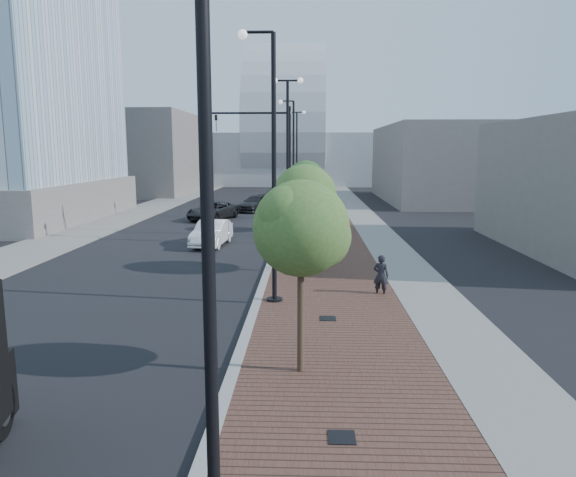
{
  "coord_description": "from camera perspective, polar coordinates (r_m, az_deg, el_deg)",
  "views": [
    {
      "loc": [
        1.75,
        -8.01,
        5.3
      ],
      "look_at": [
        1.0,
        12.0,
        2.0
      ],
      "focal_mm": 33.1,
      "sensor_mm": 36.0,
      "label": 1
    }
  ],
  "objects": [
    {
      "name": "streetlight_1",
      "position": [
        18.08,
        -1.87,
        6.31
      ],
      "size": [
        1.44,
        0.56,
        9.21
      ],
      "color": "black",
      "rests_on": "ground"
    },
    {
      "name": "streetlight_4",
      "position": [
        54.03,
        0.95,
        8.85
      ],
      "size": [
        1.72,
        0.56,
        9.28
      ],
      "color": "black",
      "rests_on": "ground"
    },
    {
      "name": "ground",
      "position": [
        9.77,
        -9.33,
        -23.65
      ],
      "size": [
        220.0,
        220.0,
        0.0
      ],
      "primitive_type": "plane",
      "color": "black"
    },
    {
      "name": "tree_2",
      "position": [
        35.09,
        1.99,
        6.17
      ],
      "size": [
        2.69,
        2.69,
        4.71
      ],
      "color": "#382619",
      "rests_on": "ground"
    },
    {
      "name": "dark_car_far",
      "position": [
        47.47,
        -3.46,
        3.77
      ],
      "size": [
        3.61,
        5.13,
        1.38
      ],
      "primitive_type": "imported",
      "rotation": [
        0.0,
        0.0,
        -0.39
      ],
      "color": "black",
      "rests_on": "ground"
    },
    {
      "name": "sidewalk",
      "position": [
        48.33,
        4.22,
        3.11
      ],
      "size": [
        7.0,
        140.0,
        0.12
      ],
      "primitive_type": "cube",
      "color": "#4C2D23",
      "rests_on": "ground"
    },
    {
      "name": "utility_cover_1",
      "position": [
        16.84,
        4.3,
        -8.55
      ],
      "size": [
        0.5,
        0.5,
        0.02
      ],
      "primitive_type": "cube",
      "color": "black",
      "rests_on": "sidewalk"
    },
    {
      "name": "streetlight_0",
      "position": [
        6.14,
        -8.71,
        4.74
      ],
      "size": [
        1.72,
        0.56,
        9.28
      ],
      "color": "black",
      "rests_on": "ground"
    },
    {
      "name": "curb",
      "position": [
        48.33,
        0.07,
        3.15
      ],
      "size": [
        0.3,
        140.0,
        0.14
      ],
      "primitive_type": "cube",
      "color": "gray",
      "rests_on": "ground"
    },
    {
      "name": "tree_1",
      "position": [
        23.12,
        1.89,
        4.49
      ],
      "size": [
        2.82,
        2.82,
        4.76
      ],
      "color": "#382619",
      "rests_on": "ground"
    },
    {
      "name": "white_sedan",
      "position": [
        30.39,
        -8.21,
        0.59
      ],
      "size": [
        1.85,
        4.45,
        1.43
      ],
      "primitive_type": "imported",
      "rotation": [
        0.0,
        0.0,
        -0.08
      ],
      "color": "silver",
      "rests_on": "ground"
    },
    {
      "name": "commercial_block_nw",
      "position": [
        71.41,
        -15.77,
        8.78
      ],
      "size": [
        14.0,
        20.0,
        10.0
      ],
      "primitive_type": "cube",
      "color": "#66605C",
      "rests_on": "ground"
    },
    {
      "name": "convention_center",
      "position": [
        93.09,
        -0.16,
        9.8
      ],
      "size": [
        50.0,
        30.0,
        50.0
      ],
      "color": "#A3A9AD",
      "rests_on": "ground"
    },
    {
      "name": "commercial_block_ne",
      "position": [
        59.75,
        16.1,
        7.75
      ],
      "size": [
        12.0,
        22.0,
        8.0
      ],
      "primitive_type": "cube",
      "color": "slate",
      "rests_on": "ground"
    },
    {
      "name": "west_sidewalk",
      "position": [
        50.5,
        -14.86,
        3.09
      ],
      "size": [
        4.0,
        140.0,
        0.12
      ],
      "primitive_type": "cube",
      "color": "slate",
      "rests_on": "ground"
    },
    {
      "name": "concrete_strip",
      "position": [
        48.5,
        7.42,
        3.09
      ],
      "size": [
        2.4,
        140.0,
        0.13
      ],
      "primitive_type": "cube",
      "color": "slate",
      "rests_on": "ground"
    },
    {
      "name": "utility_cover_0",
      "position": [
        10.41,
        5.79,
        -20.48
      ],
      "size": [
        0.5,
        0.5,
        0.02
      ],
      "primitive_type": "cube",
      "color": "black",
      "rests_on": "sidewalk"
    },
    {
      "name": "pedestrian",
      "position": [
        19.86,
        9.95,
        -3.95
      ],
      "size": [
        0.66,
        0.54,
        1.56
      ],
      "primitive_type": "imported",
      "rotation": [
        0.0,
        0.0,
        2.81
      ],
      "color": "black",
      "rests_on": "ground"
    },
    {
      "name": "utility_cover_2",
      "position": [
        27.51,
        3.47,
        -1.49
      ],
      "size": [
        0.5,
        0.5,
        0.02
      ],
      "primitive_type": "cube",
      "color": "black",
      "rests_on": "sidewalk"
    },
    {
      "name": "streetlight_3",
      "position": [
        42.04,
        0.44,
        8.06
      ],
      "size": [
        1.44,
        0.56,
        9.21
      ],
      "color": "black",
      "rests_on": "ground"
    },
    {
      "name": "dark_car_mid",
      "position": [
        41.91,
        -8.11,
        2.97
      ],
      "size": [
        3.91,
        5.57,
        1.41
      ],
      "primitive_type": "imported",
      "rotation": [
        0.0,
        0.0,
        -0.34
      ],
      "color": "black",
      "rests_on": "ground"
    },
    {
      "name": "tree_0",
      "position": [
        12.17,
        1.63,
        1.06
      ],
      "size": [
        2.3,
        2.23,
        4.68
      ],
      "color": "#382619",
      "rests_on": "ground"
    },
    {
      "name": "traffic_mast",
      "position": [
        33.08,
        -1.42,
        8.81
      ],
      "size": [
        5.09,
        0.2,
        8.0
      ],
      "color": "black",
      "rests_on": "ground"
    },
    {
      "name": "tree_3",
      "position": [
        47.08,
        2.04,
        6.99
      ],
      "size": [
        2.23,
        2.15,
        4.45
      ],
      "color": "#382619",
      "rests_on": "ground"
    },
    {
      "name": "streetlight_2",
      "position": [
        30.04,
        -0.04,
        8.44
      ],
      "size": [
        1.72,
        0.56,
        9.28
      ],
      "color": "black",
      "rests_on": "ground"
    }
  ]
}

